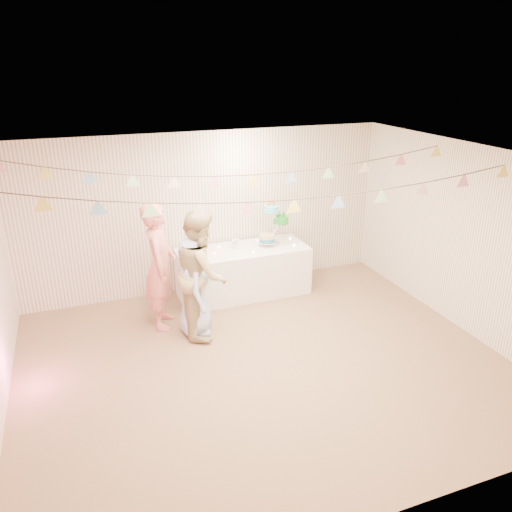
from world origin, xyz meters
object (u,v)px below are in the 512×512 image
object	(u,v)px
cake_stand	(274,226)
person_child	(194,286)
table	(243,271)
person_adult_a	(160,266)
person_adult_b	(201,273)

from	to	relation	value
cake_stand	person_child	xyz separation A→B (m)	(-1.59, -1.00, -0.38)
table	person_child	world-z (taller)	person_child
cake_stand	person_adult_a	xyz separation A→B (m)	(-1.97, -0.62, -0.17)
table	person_adult_b	bearing A→B (deg)	-134.55
person_adult_a	person_child	world-z (taller)	person_adult_a
table	cake_stand	distance (m)	0.89
table	person_adult_a	xyz separation A→B (m)	(-1.42, -0.57, 0.53)
person_adult_b	person_child	world-z (taller)	person_adult_b
person_child	table	bearing A→B (deg)	-39.09
cake_stand	person_adult_b	size ratio (longest dim) A/B	0.38
person_adult_b	person_child	bearing A→B (deg)	102.57
person_adult_a	person_adult_b	bearing A→B (deg)	-112.80
person_adult_a	person_child	xyz separation A→B (m)	(0.39, -0.39, -0.21)
person_adult_a	table	bearing A→B (deg)	-53.14
table	person_adult_a	size ratio (longest dim) A/B	1.14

